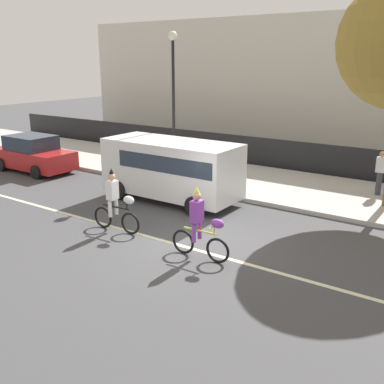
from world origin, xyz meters
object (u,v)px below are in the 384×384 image
(parked_van_white, at_px, (173,166))
(pedestrian_onlooker, at_px, (380,172))
(parade_cyclist_zebra, at_px, (116,204))
(parked_car_red, at_px, (33,154))
(street_lamp_post, at_px, (173,84))
(parade_cyclist_purple, at_px, (201,228))

(parked_van_white, relative_size, pedestrian_onlooker, 3.09)
(parade_cyclist_zebra, bearing_deg, parked_van_white, 97.07)
(parked_car_red, relative_size, street_lamp_post, 0.70)
(parade_cyclist_zebra, relative_size, parked_van_white, 0.38)
(pedestrian_onlooker, bearing_deg, parade_cyclist_purple, -107.46)
(pedestrian_onlooker, bearing_deg, parade_cyclist_zebra, -125.76)
(parade_cyclist_zebra, xyz_separation_m, parked_car_red, (-8.43, 3.38, -0.06))
(parade_cyclist_zebra, bearing_deg, parade_cyclist_purple, -3.48)
(parade_cyclist_purple, bearing_deg, parked_van_white, 134.78)
(parked_car_red, relative_size, pedestrian_onlooker, 2.53)
(parked_van_white, xyz_separation_m, pedestrian_onlooker, (6.06, 4.46, -0.27))
(parade_cyclist_purple, distance_m, parked_van_white, 5.04)
(parade_cyclist_zebra, height_order, pedestrian_onlooker, parade_cyclist_zebra)
(parked_car_red, bearing_deg, parade_cyclist_zebra, -21.86)
(parade_cyclist_purple, bearing_deg, street_lamp_post, 131.53)
(parade_cyclist_zebra, height_order, parked_car_red, parade_cyclist_zebra)
(parade_cyclist_purple, relative_size, pedestrian_onlooker, 1.19)
(parked_van_white, bearing_deg, parade_cyclist_zebra, -82.93)
(parked_van_white, height_order, parked_car_red, parked_van_white)
(parade_cyclist_purple, bearing_deg, parade_cyclist_zebra, 176.52)
(parade_cyclist_zebra, xyz_separation_m, parade_cyclist_purple, (3.12, -0.19, 0.00))
(parade_cyclist_purple, relative_size, parked_car_red, 0.47)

